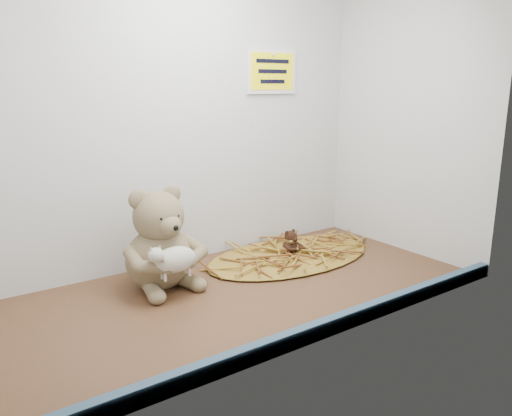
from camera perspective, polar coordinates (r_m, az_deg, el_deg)
alcove_shell at (r=125.75cm, az=-3.73°, el=11.15°), size 120.40×60.20×90.40cm
front_rail at (r=107.31cm, az=7.55°, el=-13.49°), size 119.28×2.20×3.60cm
straw_bed at (r=152.62cm, az=3.90°, el=-5.43°), size 55.66×32.32×1.08cm
main_teddy at (r=129.44cm, az=-11.10°, el=-3.37°), size 22.89×23.97×26.23cm
toy_lamb at (r=122.28cm, az=-9.21°, el=-5.85°), size 13.92×8.50×9.00cm
mini_teddy_tan at (r=151.32cm, az=3.91°, el=-4.02°), size 7.75×7.85×6.86cm
mini_teddy_brown at (r=151.25cm, az=3.94°, el=-3.84°), size 7.07×7.38×7.80cm
wall_sign at (r=159.43cm, az=1.78°, el=15.34°), size 16.00×1.20×11.00cm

